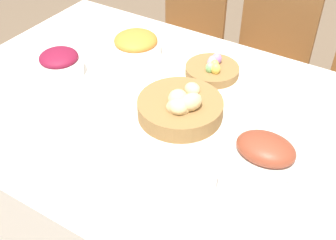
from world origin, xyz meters
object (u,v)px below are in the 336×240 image
Objects in this scene: beet_salad_bowl at (60,64)px; bread_basket at (181,107)px; chair_far_center at (264,53)px; butter_dish at (74,117)px; knife at (147,206)px; carrot_bowl at (136,44)px; spoon at (157,210)px; egg_basket at (212,69)px; dinner_plate at (106,184)px; drinking_cup at (205,178)px; fork at (69,166)px; ham_platter at (266,150)px; chair_far_left at (182,30)px.

bread_basket is at bearing 2.28° from beet_salad_bowl.
butter_dish is (-0.28, -1.14, 0.24)m from chair_far_center.
beet_salad_bowl reaches higher than knife.
bread_basket is 0.47m from carrot_bowl.
chair_far_center reaches higher than beet_salad_bowl.
chair_far_center is at bearing 99.78° from spoon.
knife is at bearing -77.74° from egg_basket.
dinner_plate is 0.33m from butter_dish.
egg_basket is at bearing 114.90° from drinking_cup.
chair_far_center is 1.35m from fork.
dinner_plate is (0.00, -1.32, 0.23)m from chair_far_center.
ham_platter is at bearing 66.24° from drinking_cup.
ham_platter is (0.35, -0.32, 0.00)m from egg_basket.
drinking_cup is (0.60, -0.52, 0.00)m from carrot_bowl.
beet_salad_bowl is 1.50× the size of butter_dish.
beet_salad_bowl reaches higher than egg_basket.
spoon is at bearing -2.18° from fork.
beet_salad_bowl is (-0.16, -0.29, 0.01)m from carrot_bowl.
spoon is at bearing -115.58° from ham_platter.
butter_dish is at bearing 175.91° from drinking_cup.
dinner_plate is (0.51, -1.32, 0.23)m from chair_far_left.
chair_far_center is at bearing 89.82° from egg_basket.
spoon is 0.16m from drinking_cup.
chair_far_center reaches higher than carrot_bowl.
carrot_bowl is at bearing 118.36° from dinner_plate.
drinking_cup reaches higher than ham_platter.
egg_basket is at bearing -84.16° from chair_far_center.
chair_far_left is 10.87× the size of drinking_cup.
bread_basket is at bearing -35.71° from carrot_bowl.
carrot_bowl reaches higher than egg_basket.
drinking_cup is at bearing -16.81° from beet_salad_bowl.
spoon is 1.80× the size of drinking_cup.
ham_platter reaches higher than dinner_plate.
chair_far_left reaches higher than drinking_cup.
chair_far_left is 3.45× the size of ham_platter.
carrot_bowl is at bearing 124.95° from knife.
butter_dish is (-0.45, 0.18, 0.01)m from spoon.
drinking_cup is 0.53m from butter_dish.
fork is (-0.49, -0.36, -0.02)m from ham_platter.
egg_basket is at bearing 95.12° from bread_basket.
spoon is at bearing -68.65° from bread_basket.
chair_far_left is 1.50m from spoon.
chair_far_left reaches higher than beet_salad_bowl.
chair_far_center is at bearing 6.69° from chair_far_left.
dinner_plate is at bearing -2.18° from fork.
chair_far_center is 1.20m from butter_dish.
beet_salad_bowl reaches higher than spoon.
beet_salad_bowl is (-0.51, -0.31, 0.03)m from egg_basket.
egg_basket reaches higher than fork.
carrot_bowl is at bearing 139.13° from drinking_cup.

